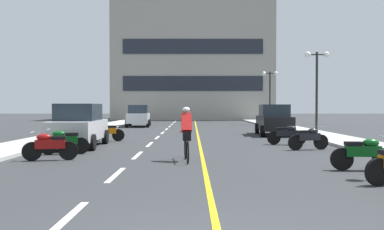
% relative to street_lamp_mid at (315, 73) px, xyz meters
% --- Properties ---
extents(ground_plane, '(140.00, 140.00, 0.00)m').
position_rel_street_lamp_mid_xyz_m(ground_plane, '(-7.33, 1.09, -3.69)').
color(ground_plane, '#2D3033').
extents(curb_left, '(2.40, 72.00, 0.12)m').
position_rel_street_lamp_mid_xyz_m(curb_left, '(-14.53, 4.09, -3.63)').
color(curb_left, '#A8A8A3').
rests_on(curb_left, ground).
extents(curb_right, '(2.40, 72.00, 0.12)m').
position_rel_street_lamp_mid_xyz_m(curb_right, '(-0.13, 4.09, -3.63)').
color(curb_right, '#A8A8A3').
rests_on(curb_right, ground).
extents(lane_dash_0, '(0.14, 2.20, 0.01)m').
position_rel_street_lamp_mid_xyz_m(lane_dash_0, '(-9.33, -17.91, -3.69)').
color(lane_dash_0, silver).
rests_on(lane_dash_0, ground).
extents(lane_dash_1, '(0.14, 2.20, 0.01)m').
position_rel_street_lamp_mid_xyz_m(lane_dash_1, '(-9.33, -13.91, -3.69)').
color(lane_dash_1, silver).
rests_on(lane_dash_1, ground).
extents(lane_dash_2, '(0.14, 2.20, 0.01)m').
position_rel_street_lamp_mid_xyz_m(lane_dash_2, '(-9.33, -9.91, -3.69)').
color(lane_dash_2, silver).
rests_on(lane_dash_2, ground).
extents(lane_dash_3, '(0.14, 2.20, 0.01)m').
position_rel_street_lamp_mid_xyz_m(lane_dash_3, '(-9.33, -5.91, -3.69)').
color(lane_dash_3, silver).
rests_on(lane_dash_3, ground).
extents(lane_dash_4, '(0.14, 2.20, 0.01)m').
position_rel_street_lamp_mid_xyz_m(lane_dash_4, '(-9.33, -1.91, -3.69)').
color(lane_dash_4, silver).
rests_on(lane_dash_4, ground).
extents(lane_dash_5, '(0.14, 2.20, 0.01)m').
position_rel_street_lamp_mid_xyz_m(lane_dash_5, '(-9.33, 2.09, -3.69)').
color(lane_dash_5, silver).
rests_on(lane_dash_5, ground).
extents(lane_dash_6, '(0.14, 2.20, 0.01)m').
position_rel_street_lamp_mid_xyz_m(lane_dash_6, '(-9.33, 6.09, -3.69)').
color(lane_dash_6, silver).
rests_on(lane_dash_6, ground).
extents(lane_dash_7, '(0.14, 2.20, 0.01)m').
position_rel_street_lamp_mid_xyz_m(lane_dash_7, '(-9.33, 10.09, -3.69)').
color(lane_dash_7, silver).
rests_on(lane_dash_7, ground).
extents(lane_dash_8, '(0.14, 2.20, 0.01)m').
position_rel_street_lamp_mid_xyz_m(lane_dash_8, '(-9.33, 14.09, -3.69)').
color(lane_dash_8, silver).
rests_on(lane_dash_8, ground).
extents(lane_dash_9, '(0.14, 2.20, 0.01)m').
position_rel_street_lamp_mid_xyz_m(lane_dash_9, '(-9.33, 18.09, -3.69)').
color(lane_dash_9, silver).
rests_on(lane_dash_9, ground).
extents(lane_dash_10, '(0.14, 2.20, 0.01)m').
position_rel_street_lamp_mid_xyz_m(lane_dash_10, '(-9.33, 22.09, -3.69)').
color(lane_dash_10, silver).
rests_on(lane_dash_10, ground).
extents(lane_dash_11, '(0.14, 2.20, 0.01)m').
position_rel_street_lamp_mid_xyz_m(lane_dash_11, '(-9.33, 26.09, -3.69)').
color(lane_dash_11, silver).
rests_on(lane_dash_11, ground).
extents(centre_line_yellow, '(0.12, 66.00, 0.01)m').
position_rel_street_lamp_mid_xyz_m(centre_line_yellow, '(-7.08, 4.09, -3.69)').
color(centre_line_yellow, gold).
rests_on(centre_line_yellow, ground).
extents(office_building, '(20.27, 9.87, 15.00)m').
position_rel_street_lamp_mid_xyz_m(office_building, '(-7.32, 29.97, 3.81)').
color(office_building, '#9E998E').
rests_on(office_building, ground).
extents(street_lamp_mid, '(1.46, 0.36, 4.84)m').
position_rel_street_lamp_mid_xyz_m(street_lamp_mid, '(0.00, 0.00, 0.00)').
color(street_lamp_mid, black).
rests_on(street_lamp_mid, curb_right).
extents(street_lamp_far, '(1.46, 0.36, 4.79)m').
position_rel_street_lamp_mid_xyz_m(street_lamp_far, '(-0.28, 12.94, -0.03)').
color(street_lamp_far, black).
rests_on(street_lamp_far, curb_right).
extents(parked_car_near, '(2.04, 4.26, 1.82)m').
position_rel_street_lamp_mid_xyz_m(parked_car_near, '(-12.18, -7.04, -2.78)').
color(parked_car_near, black).
rests_on(parked_car_near, ground).
extents(parked_car_mid, '(2.10, 4.28, 1.82)m').
position_rel_street_lamp_mid_xyz_m(parked_car_mid, '(-2.54, -0.01, -2.78)').
color(parked_car_mid, black).
rests_on(parked_car_mid, ground).
extents(parked_car_far, '(2.12, 4.29, 1.82)m').
position_rel_street_lamp_mid_xyz_m(parked_car_far, '(-11.93, 9.93, -2.78)').
color(parked_car_far, black).
rests_on(parked_car_far, ground).
extents(motorcycle_2, '(1.70, 0.60, 0.92)m').
position_rel_street_lamp_mid_xyz_m(motorcycle_2, '(-2.86, -13.25, -3.22)').
color(motorcycle_2, black).
rests_on(motorcycle_2, ground).
extents(motorcycle_3, '(1.68, 0.64, 0.92)m').
position_rel_street_lamp_mid_xyz_m(motorcycle_3, '(-11.90, -11.28, -3.22)').
color(motorcycle_3, black).
rests_on(motorcycle_3, ground).
extents(motorcycle_4, '(1.69, 0.62, 0.92)m').
position_rel_street_lamp_mid_xyz_m(motorcycle_4, '(-11.96, -9.68, -3.22)').
color(motorcycle_4, black).
rests_on(motorcycle_4, ground).
extents(motorcycle_5, '(1.68, 0.67, 0.92)m').
position_rel_street_lamp_mid_xyz_m(motorcycle_5, '(-2.84, -8.18, -3.22)').
color(motorcycle_5, black).
rests_on(motorcycle_5, ground).
extents(motorcycle_6, '(1.69, 0.60, 0.92)m').
position_rel_street_lamp_mid_xyz_m(motorcycle_6, '(-3.21, -6.08, -3.22)').
color(motorcycle_6, black).
rests_on(motorcycle_6, ground).
extents(motorcycle_7, '(1.70, 0.60, 0.92)m').
position_rel_street_lamp_mid_xyz_m(motorcycle_7, '(-11.60, -4.28, -3.22)').
color(motorcycle_7, black).
rests_on(motorcycle_7, ground).
extents(cyclist_rider, '(0.42, 1.77, 1.71)m').
position_rel_street_lamp_mid_xyz_m(cyclist_rider, '(-7.59, -11.37, -2.80)').
color(cyclist_rider, black).
rests_on(cyclist_rider, ground).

